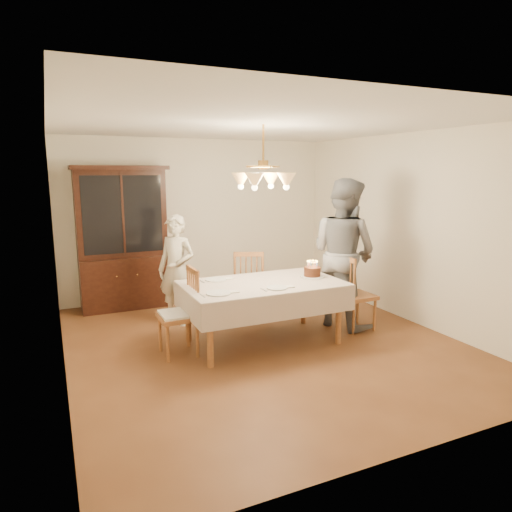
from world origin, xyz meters
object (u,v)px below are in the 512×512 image
dining_table (263,289)px  chair_far_side (249,289)px  china_hutch (123,241)px  elderly_woman (176,270)px  birthday_cake (312,272)px

dining_table → chair_far_side: chair_far_side is taller
dining_table → china_hutch: bearing=119.9°
dining_table → chair_far_side: 0.97m
chair_far_side → elderly_woman: size_ratio=0.66×
birthday_cake → chair_far_side: bearing=117.8°
elderly_woman → birthday_cake: elderly_woman is taller
chair_far_side → elderly_woman: 1.05m
dining_table → china_hutch: 2.62m
china_hutch → elderly_woman: (0.53, -1.11, -0.29)m
chair_far_side → birthday_cake: size_ratio=3.33×
china_hutch → chair_far_side: china_hutch is taller
china_hutch → chair_far_side: 2.11m
china_hutch → birthday_cake: china_hutch is taller
china_hutch → chair_far_side: size_ratio=2.16×
china_hutch → dining_table: bearing=-60.1°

